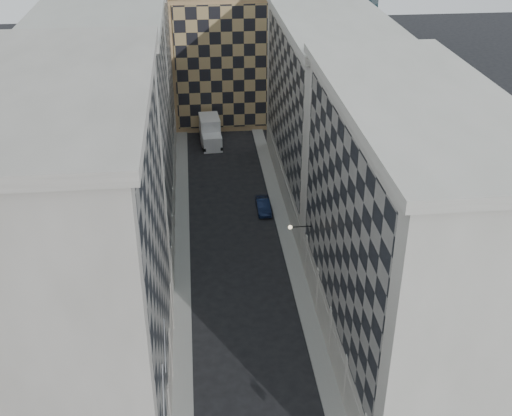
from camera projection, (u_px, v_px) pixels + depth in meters
sidewalk_west at (182, 255)px, 61.66m from camera, size 1.50×100.00×0.15m
sidewalk_east at (290, 249)px, 62.60m from camera, size 1.50×100.00×0.15m
bldg_left_a at (79, 270)px, 38.93m from camera, size 10.80×22.80×23.70m
bldg_left_b at (113, 137)px, 58.30m from camera, size 10.80×22.80×22.70m
bldg_left_c at (130, 71)px, 77.67m from camera, size 10.80×22.80×21.70m
bldg_right_a at (405, 237)px, 45.09m from camera, size 10.80×26.80×20.70m
bldg_right_b at (328, 109)px, 68.79m from camera, size 10.80×28.80×19.70m
tan_block at (229, 51)px, 90.71m from camera, size 16.80×14.80×18.80m
flagpoles_left at (164, 369)px, 36.89m from camera, size 0.10×6.33×2.33m
bracket_lamp at (292, 227)px, 54.33m from camera, size 1.98×0.36×0.36m
box_truck at (210, 133)px, 84.93m from camera, size 2.92×6.41×3.44m
dark_car at (263, 206)px, 69.13m from camera, size 1.42×4.02×1.32m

